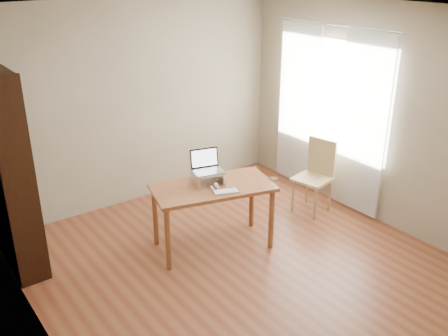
{
  "coord_description": "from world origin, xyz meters",
  "views": [
    {
      "loc": [
        -2.79,
        -3.36,
        3.02
      ],
      "look_at": [
        0.13,
        0.62,
        0.93
      ],
      "focal_mm": 40.0,
      "sensor_mm": 36.0,
      "label": 1
    }
  ],
  "objects_px": {
    "cat": "(208,177)",
    "chair": "(317,173)",
    "bookshelf": "(9,173)",
    "laptop": "(205,166)",
    "keyboard": "(226,192)",
    "desk": "(213,195)"
  },
  "relations": [
    {
      "from": "bookshelf",
      "to": "chair",
      "type": "height_order",
      "value": "bookshelf"
    },
    {
      "from": "laptop",
      "to": "chair",
      "type": "distance_m",
      "value": 1.65
    },
    {
      "from": "bookshelf",
      "to": "laptop",
      "type": "distance_m",
      "value": 1.99
    },
    {
      "from": "cat",
      "to": "chair",
      "type": "bearing_deg",
      "value": 11.84
    },
    {
      "from": "desk",
      "to": "keyboard",
      "type": "xyz_separation_m",
      "value": [
        0.02,
        -0.22,
        0.12
      ]
    },
    {
      "from": "bookshelf",
      "to": "desk",
      "type": "height_order",
      "value": "bookshelf"
    },
    {
      "from": "laptop",
      "to": "chair",
      "type": "xyz_separation_m",
      "value": [
        1.58,
        -0.18,
        -0.44
      ]
    },
    {
      "from": "bookshelf",
      "to": "cat",
      "type": "relative_size",
      "value": 4.49
    },
    {
      "from": "bookshelf",
      "to": "chair",
      "type": "xyz_separation_m",
      "value": [
        3.4,
        -0.95,
        -0.55
      ]
    },
    {
      "from": "desk",
      "to": "chair",
      "type": "xyz_separation_m",
      "value": [
        1.58,
        -0.04,
        -0.14
      ]
    },
    {
      "from": "cat",
      "to": "chair",
      "type": "relative_size",
      "value": 0.5
    },
    {
      "from": "keyboard",
      "to": "cat",
      "type": "distance_m",
      "value": 0.33
    },
    {
      "from": "laptop",
      "to": "keyboard",
      "type": "height_order",
      "value": "laptop"
    },
    {
      "from": "keyboard",
      "to": "desk",
      "type": "bearing_deg",
      "value": 116.07
    },
    {
      "from": "laptop",
      "to": "cat",
      "type": "height_order",
      "value": "laptop"
    },
    {
      "from": "desk",
      "to": "chair",
      "type": "relative_size",
      "value": 1.53
    },
    {
      "from": "desk",
      "to": "laptop",
      "type": "distance_m",
      "value": 0.33
    },
    {
      "from": "keyboard",
      "to": "cat",
      "type": "xyz_separation_m",
      "value": [
        0.0,
        0.33,
        0.05
      ]
    },
    {
      "from": "desk",
      "to": "laptop",
      "type": "bearing_deg",
      "value": 104.95
    },
    {
      "from": "laptop",
      "to": "keyboard",
      "type": "distance_m",
      "value": 0.4
    },
    {
      "from": "keyboard",
      "to": "chair",
      "type": "bearing_deg",
      "value": 28.42
    },
    {
      "from": "laptop",
      "to": "keyboard",
      "type": "bearing_deg",
      "value": -72.43
    }
  ]
}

